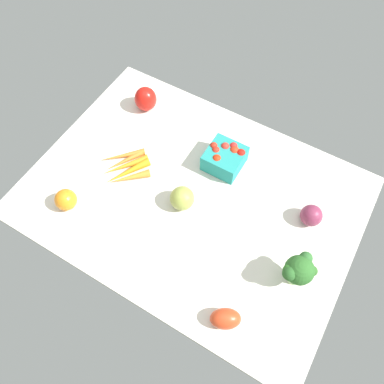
{
  "coord_description": "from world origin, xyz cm",
  "views": [
    {
      "loc": [
        31.17,
        -52.89,
        110.14
      ],
      "look_at": [
        0.0,
        0.0,
        4.0
      ],
      "focal_mm": 36.04,
      "sensor_mm": 36.0,
      "label": 1
    }
  ],
  "objects": [
    {
      "name": "tablecloth",
      "position": [
        0.0,
        0.0,
        1.0
      ],
      "size": [
        104.0,
        76.0,
        2.0
      ],
      "primitive_type": "cube",
      "color": "silver",
      "rests_on": "ground"
    },
    {
      "name": "red_onion_center",
      "position": [
        35.81,
        10.64,
        5.37
      ],
      "size": [
        6.74,
        6.74,
        6.74
      ],
      "primitive_type": "sphere",
      "color": "#7F2C48",
      "rests_on": "tablecloth"
    },
    {
      "name": "broccoli_head",
      "position": [
        38.84,
        -9.32,
        9.93
      ],
      "size": [
        8.64,
        9.81,
        12.2
      ],
      "color": "#9CC582",
      "rests_on": "tablecloth"
    },
    {
      "name": "bell_pepper_red",
      "position": [
        -33.48,
        23.72,
        6.58
      ],
      "size": [
        10.82,
        10.82,
        9.16
      ],
      "primitive_type": "ellipsoid",
      "rotation": [
        0.0,
        0.0,
        1.07
      ],
      "color": "red",
      "rests_on": "tablecloth"
    },
    {
      "name": "berry_basket",
      "position": [
        3.24,
        15.98,
        5.82
      ],
      "size": [
        11.97,
        11.97,
        7.84
      ],
      "color": "teal",
      "rests_on": "tablecloth"
    },
    {
      "name": "roma_tomato",
      "position": [
        27.64,
        -29.4,
        4.82
      ],
      "size": [
        10.06,
        9.12,
        5.63
      ],
      "primitive_type": "ellipsoid",
      "rotation": [
        0.0,
        0.0,
        3.68
      ],
      "color": "red",
      "rests_on": "tablecloth"
    },
    {
      "name": "heirloom_tomato_green",
      "position": [
        -0.97,
        -4.41,
        5.84
      ],
      "size": [
        7.68,
        7.68,
        7.68
      ],
      "primitive_type": "sphere",
      "color": "#98A345",
      "rests_on": "tablecloth"
    },
    {
      "name": "heirloom_tomato_orange",
      "position": [
        -32.0,
        -23.02,
        5.44
      ],
      "size": [
        6.88,
        6.88,
        6.88
      ],
      "primitive_type": "sphere",
      "color": "orange",
      "rests_on": "tablecloth"
    },
    {
      "name": "carrot_bunch",
      "position": [
        -23.91,
        -2.53,
        3.29
      ],
      "size": [
        19.34,
        18.22,
        2.87
      ],
      "color": "orange",
      "rests_on": "tablecloth"
    }
  ]
}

